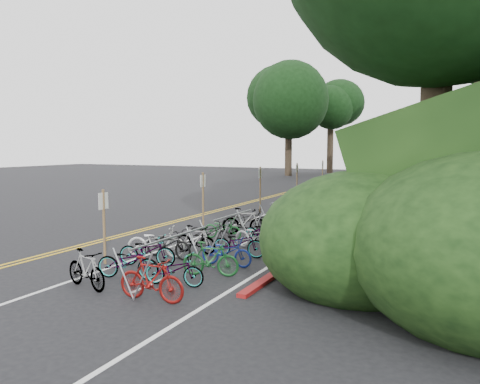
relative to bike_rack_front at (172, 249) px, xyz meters
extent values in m
plane|color=black|center=(-3.52, 1.63, -0.91)|extent=(120.00, 120.00, 0.00)
cube|color=gold|center=(-5.67, 11.63, -0.91)|extent=(0.12, 80.00, 0.01)
cube|color=gold|center=(-5.37, 11.63, -0.91)|extent=(0.12, 80.00, 0.01)
cube|color=silver|center=(-2.52, 11.63, -0.91)|extent=(0.12, 80.00, 0.01)
cube|color=silver|center=(1.68, 11.63, -0.91)|extent=(0.12, 80.00, 0.01)
cube|color=silver|center=(-0.42, -0.37, -0.91)|extent=(0.10, 1.60, 0.01)
cube|color=silver|center=(-0.42, 5.63, -0.91)|extent=(0.10, 1.60, 0.01)
cube|color=silver|center=(-0.42, 11.63, -0.91)|extent=(0.10, 1.60, 0.01)
cube|color=silver|center=(-0.42, 17.63, -0.91)|extent=(0.10, 1.60, 0.01)
cube|color=silver|center=(-0.42, 23.63, -0.91)|extent=(0.10, 1.60, 0.01)
cube|color=silver|center=(-0.42, 29.63, -0.91)|extent=(0.10, 1.60, 0.01)
cube|color=silver|center=(-0.42, 35.63, -0.91)|extent=(0.10, 1.60, 0.01)
cube|color=maroon|center=(2.18, 13.63, -0.86)|extent=(0.25, 28.00, 0.10)
cube|color=#382819|center=(2.88, 23.63, -0.83)|extent=(1.40, 44.00, 0.16)
ellipsoid|color=#284C19|center=(3.68, 4.63, 0.13)|extent=(2.00, 2.80, 1.60)
ellipsoid|color=#284C19|center=(4.48, 9.63, 0.64)|extent=(2.60, 3.64, 2.08)
ellipsoid|color=#284C19|center=(5.68, 15.63, 1.08)|extent=(2.20, 3.08, 1.76)
ellipsoid|color=#284C19|center=(4.28, 21.63, 0.65)|extent=(3.00, 4.20, 2.40)
ellipsoid|color=#284C19|center=(4.98, 27.63, 0.81)|extent=(2.40, 3.36, 1.92)
ellipsoid|color=#284C19|center=(6.28, 31.63, 1.50)|extent=(2.80, 3.92, 2.24)
ellipsoid|color=#284C19|center=(3.48, 7.63, -0.01)|extent=(1.80, 2.52, 1.44)
ellipsoid|color=#284C19|center=(6.48, 19.63, 1.69)|extent=(3.20, 4.48, 2.56)
ellipsoid|color=black|center=(4.48, 2.13, 0.30)|extent=(5.28, 6.16, 3.52)
cylinder|color=#2D2319|center=(5.98, 4.63, 3.57)|extent=(0.85, 0.85, 6.57)
cylinder|color=#2D2319|center=(-12.52, 43.63, 2.37)|extent=(0.85, 0.85, 6.57)
ellipsoid|color=black|center=(-12.52, 43.63, 8.35)|extent=(8.98, 8.98, 8.53)
cylinder|color=#2D2319|center=(-9.52, 51.63, 2.12)|extent=(0.82, 0.82, 6.06)
ellipsoid|color=black|center=(-9.52, 51.63, 7.51)|extent=(7.86, 7.86, 7.47)
cylinder|color=gray|center=(0.00, 0.00, 0.30)|extent=(0.05, 3.41, 0.05)
cylinder|color=gray|center=(-0.28, -1.60, -0.31)|extent=(0.61, 0.04, 1.19)
cylinder|color=gray|center=(0.28, -1.60, -0.31)|extent=(0.61, 0.04, 1.19)
cylinder|color=gray|center=(-0.28, 1.60, -0.31)|extent=(0.61, 0.04, 1.19)
cylinder|color=gray|center=(0.28, 1.60, -0.31)|extent=(0.61, 0.04, 1.19)
cylinder|color=gray|center=(-0.52, 4.63, 0.24)|extent=(0.05, 3.00, 0.05)
cylinder|color=gray|center=(-0.80, 3.23, -0.34)|extent=(0.58, 0.04, 1.13)
cylinder|color=gray|center=(-0.24, 3.23, -0.34)|extent=(0.58, 0.04, 1.13)
cylinder|color=gray|center=(-0.80, 6.03, -0.34)|extent=(0.58, 0.04, 1.13)
cylinder|color=gray|center=(-0.24, 6.03, -0.34)|extent=(0.58, 0.04, 1.13)
cylinder|color=gray|center=(-0.52, 9.63, 0.24)|extent=(0.05, 3.00, 0.05)
cylinder|color=gray|center=(-0.80, 8.23, -0.34)|extent=(0.58, 0.04, 1.13)
cylinder|color=gray|center=(-0.24, 8.23, -0.34)|extent=(0.58, 0.04, 1.13)
cylinder|color=gray|center=(-0.80, 11.03, -0.34)|extent=(0.58, 0.04, 1.13)
cylinder|color=gray|center=(-0.24, 11.03, -0.34)|extent=(0.58, 0.04, 1.13)
cylinder|color=gray|center=(-0.52, 14.63, 0.24)|extent=(0.05, 3.00, 0.05)
cylinder|color=gray|center=(-0.80, 13.23, -0.34)|extent=(0.58, 0.04, 1.13)
cylinder|color=gray|center=(-0.24, 13.23, -0.34)|extent=(0.58, 0.04, 1.13)
cylinder|color=gray|center=(-0.80, 16.03, -0.34)|extent=(0.58, 0.04, 1.13)
cylinder|color=gray|center=(-0.24, 16.03, -0.34)|extent=(0.58, 0.04, 1.13)
cylinder|color=gray|center=(-0.52, 19.63, 0.24)|extent=(0.05, 3.00, 0.05)
cylinder|color=gray|center=(-0.80, 18.23, -0.34)|extent=(0.58, 0.04, 1.13)
cylinder|color=gray|center=(-0.24, 18.23, -0.34)|extent=(0.58, 0.04, 1.13)
cylinder|color=gray|center=(-0.80, 21.03, -0.34)|extent=(0.58, 0.04, 1.13)
cylinder|color=gray|center=(-0.24, 21.03, -0.34)|extent=(0.58, 0.04, 1.13)
cylinder|color=gray|center=(-0.52, 24.63, 0.24)|extent=(0.05, 3.00, 0.05)
cylinder|color=gray|center=(-0.80, 23.23, -0.34)|extent=(0.58, 0.04, 1.13)
cylinder|color=gray|center=(-0.24, 23.23, -0.34)|extent=(0.58, 0.04, 1.13)
cylinder|color=gray|center=(-0.80, 26.03, -0.34)|extent=(0.58, 0.04, 1.13)
cylinder|color=gray|center=(-0.24, 26.03, -0.34)|extent=(0.58, 0.04, 1.13)
cylinder|color=brown|center=(-2.97, 0.77, 0.23)|extent=(0.08, 0.08, 2.28)
cube|color=silver|center=(-2.97, 0.77, 1.02)|extent=(0.02, 0.40, 0.50)
cylinder|color=brown|center=(-2.92, 6.63, 0.34)|extent=(0.08, 0.08, 2.50)
cube|color=silver|center=(-2.92, 6.63, 1.24)|extent=(0.02, 0.40, 0.50)
cylinder|color=brown|center=(-2.92, 12.63, 0.34)|extent=(0.08, 0.08, 2.50)
cube|color=silver|center=(-2.92, 12.63, 1.24)|extent=(0.02, 0.40, 0.50)
cylinder|color=brown|center=(-2.92, 18.63, 0.34)|extent=(0.08, 0.08, 2.50)
cube|color=silver|center=(-2.92, 18.63, 1.24)|extent=(0.02, 0.40, 0.50)
cylinder|color=brown|center=(-2.92, 24.63, 0.34)|extent=(0.08, 0.08, 2.50)
cube|color=silver|center=(-2.92, 24.63, 1.24)|extent=(0.02, 0.40, 0.50)
imported|color=beige|center=(-2.05, 2.16, -0.41)|extent=(1.26, 2.03, 1.01)
imported|color=slate|center=(-1.66, -1.36, -0.41)|extent=(0.89, 1.72, 0.99)
imported|color=maroon|center=(0.40, -1.45, -0.39)|extent=(0.56, 1.75, 1.04)
imported|color=slate|center=(-1.28, -0.21, -0.45)|extent=(1.00, 1.87, 0.93)
imported|color=slate|center=(0.19, -0.20, -0.48)|extent=(0.82, 1.71, 0.86)
imported|color=slate|center=(-1.65, 1.13, -0.45)|extent=(1.02, 1.87, 0.93)
imported|color=#144C1E|center=(0.60, 0.98, -0.43)|extent=(0.85, 1.66, 0.96)
imported|color=black|center=(-1.65, 2.23, -0.43)|extent=(0.82, 1.87, 0.95)
imported|color=navy|center=(0.49, 2.16, -0.48)|extent=(0.60, 1.66, 0.87)
imported|color=slate|center=(-1.19, 3.18, -0.44)|extent=(0.53, 1.58, 0.94)
imported|color=slate|center=(0.33, 3.34, -0.45)|extent=(0.86, 1.83, 0.93)
imported|color=black|center=(-1.39, 4.49, -0.43)|extent=(0.78, 1.88, 0.96)
imported|color=#9E9EA3|center=(0.36, 4.66, -0.45)|extent=(0.91, 1.83, 0.92)
imported|color=#144C1E|center=(-1.50, 5.69, -0.49)|extent=(0.63, 1.64, 0.85)
imported|color=slate|center=(0.23, 5.59, -0.48)|extent=(0.97, 1.74, 0.87)
imported|color=slate|center=(-1.10, 6.81, -0.36)|extent=(0.97, 1.89, 1.09)
imported|color=slate|center=(0.48, 6.65, -0.46)|extent=(0.76, 1.76, 0.90)
imported|color=black|center=(-1.39, 7.84, -0.43)|extent=(1.00, 1.91, 0.96)
camera|label=1|loc=(6.81, -10.04, 2.67)|focal=35.00mm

